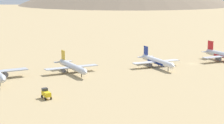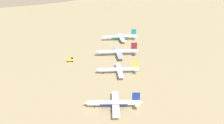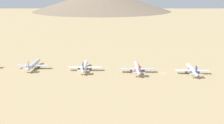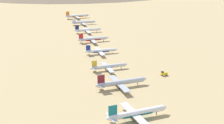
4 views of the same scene
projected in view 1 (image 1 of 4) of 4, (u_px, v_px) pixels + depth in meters
name	position (u px, v px, depth m)	size (l,w,h in m)	color
ground_plane	(192.00, 64.00, 229.49)	(1902.78, 1902.78, 0.00)	tan
parked_jet_2	(72.00, 67.00, 203.60)	(34.55, 28.01, 9.98)	silver
parked_jet_3	(157.00, 61.00, 218.53)	(34.36, 27.96, 9.90)	white
service_truck	(46.00, 93.00, 157.23)	(5.21, 2.67, 3.90)	yellow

